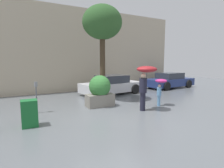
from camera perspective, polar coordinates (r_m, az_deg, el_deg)
ground_plane at (r=7.17m, az=-0.79°, el=-10.23°), size 40.00×40.00×0.00m
building_facade at (r=13.00m, az=-14.11°, el=10.73°), size 18.00×0.30×6.00m
planter_box at (r=8.48m, az=-4.00°, el=-2.18°), size 1.32×1.05×1.52m
person_adult at (r=7.75m, az=10.85°, el=2.22°), size 0.88×0.88×1.98m
person_child at (r=8.84m, az=15.51°, el=-0.55°), size 0.56×0.56×1.33m
parked_car_near at (r=11.80m, az=-0.03°, el=-0.40°), size 4.42×2.42×1.27m
parked_car_far at (r=15.43m, az=18.25°, el=1.03°), size 4.40×2.21×1.27m
street_tree at (r=9.91m, az=-3.20°, el=18.99°), size 2.13×2.13×5.17m
parking_meter at (r=7.98m, az=-23.54°, el=-2.04°), size 0.14×0.14×1.33m
newspaper_box at (r=6.49m, az=-25.35°, el=-8.66°), size 0.50×0.44×0.90m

